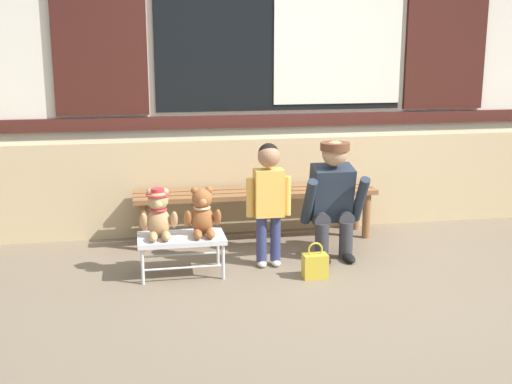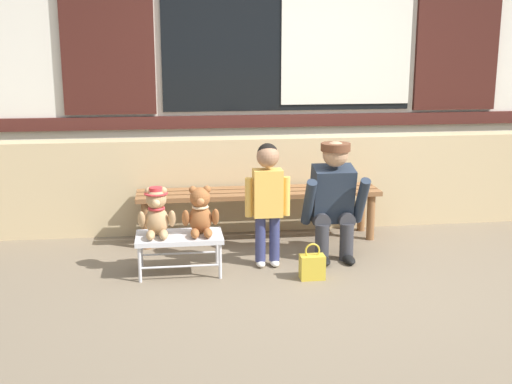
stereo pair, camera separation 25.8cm
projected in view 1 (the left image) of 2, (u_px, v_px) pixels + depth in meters
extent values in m
plane|color=#756651|center=(335.00, 278.00, 4.78)|extent=(60.00, 60.00, 0.00)
cube|color=tan|center=(290.00, 182.00, 6.05)|extent=(6.41, 0.25, 0.85)
cube|color=silver|center=(279.00, 30.00, 6.24)|extent=(6.54, 0.20, 3.62)
cube|color=#471E19|center=(281.00, 120.00, 6.32)|extent=(6.01, 0.04, 0.12)
cube|color=black|center=(281.00, 36.00, 6.15)|extent=(2.40, 0.03, 1.40)
cube|color=silver|center=(339.00, 36.00, 6.24)|extent=(1.27, 0.02, 1.29)
cube|color=#3D1914|center=(99.00, 36.00, 5.83)|extent=(0.84, 0.05, 1.43)
cube|color=#3D1914|center=(446.00, 36.00, 6.44)|extent=(0.84, 0.05, 1.43)
cube|color=brown|center=(259.00, 196.00, 5.50)|extent=(2.10, 0.11, 0.04)
cube|color=brown|center=(256.00, 193.00, 5.63)|extent=(2.10, 0.11, 0.04)
cube|color=brown|center=(253.00, 189.00, 5.77)|extent=(2.10, 0.11, 0.04)
cylinder|color=brown|center=(144.00, 227.00, 5.37)|extent=(0.07, 0.07, 0.40)
cylinder|color=brown|center=(143.00, 218.00, 5.64)|extent=(0.07, 0.07, 0.40)
cylinder|color=brown|center=(366.00, 216.00, 5.72)|extent=(0.07, 0.07, 0.40)
cylinder|color=brown|center=(356.00, 208.00, 5.99)|extent=(0.07, 0.07, 0.40)
cube|color=silver|center=(181.00, 238.00, 4.79)|extent=(0.64, 0.36, 0.04)
cylinder|color=silver|center=(143.00, 267.00, 4.63)|extent=(0.02, 0.02, 0.26)
cylinder|color=silver|center=(142.00, 254.00, 4.91)|extent=(0.02, 0.02, 0.26)
cylinder|color=silver|center=(223.00, 262.00, 4.73)|extent=(0.02, 0.02, 0.26)
cylinder|color=silver|center=(218.00, 249.00, 5.02)|extent=(0.02, 0.02, 0.26)
cylinder|color=silver|center=(183.00, 268.00, 4.68)|extent=(0.58, 0.02, 0.02)
cylinder|color=silver|center=(180.00, 255.00, 4.97)|extent=(0.58, 0.02, 0.02)
ellipsoid|color=tan|center=(159.00, 222.00, 4.75)|extent=(0.17, 0.14, 0.22)
sphere|color=tan|center=(158.00, 200.00, 4.70)|extent=(0.15, 0.15, 0.15)
sphere|color=#F4C188|center=(158.00, 204.00, 4.65)|extent=(0.06, 0.06, 0.06)
sphere|color=tan|center=(150.00, 192.00, 4.69)|extent=(0.06, 0.06, 0.06)
ellipsoid|color=tan|center=(143.00, 221.00, 4.70)|extent=(0.06, 0.11, 0.16)
ellipsoid|color=tan|center=(153.00, 237.00, 4.65)|extent=(0.06, 0.15, 0.06)
sphere|color=tan|center=(165.00, 192.00, 4.71)|extent=(0.06, 0.06, 0.06)
ellipsoid|color=tan|center=(174.00, 220.00, 4.74)|extent=(0.06, 0.11, 0.16)
ellipsoid|color=tan|center=(166.00, 236.00, 4.66)|extent=(0.06, 0.15, 0.06)
torus|color=red|center=(158.00, 210.00, 4.72)|extent=(0.13, 0.13, 0.02)
cylinder|color=red|center=(158.00, 195.00, 4.70)|extent=(0.17, 0.17, 0.01)
cylinder|color=red|center=(158.00, 192.00, 4.69)|extent=(0.10, 0.10, 0.04)
ellipsoid|color=#93562D|center=(202.00, 220.00, 4.81)|extent=(0.17, 0.14, 0.22)
sphere|color=#93562D|center=(202.00, 198.00, 4.76)|extent=(0.15, 0.15, 0.15)
sphere|color=#C87B48|center=(203.00, 202.00, 4.71)|extent=(0.06, 0.06, 0.06)
sphere|color=#93562D|center=(195.00, 191.00, 4.75)|extent=(0.06, 0.06, 0.06)
ellipsoid|color=#93562D|center=(188.00, 219.00, 4.75)|extent=(0.06, 0.11, 0.16)
ellipsoid|color=#93562D|center=(198.00, 234.00, 4.71)|extent=(0.06, 0.15, 0.06)
sphere|color=#93562D|center=(209.00, 190.00, 4.77)|extent=(0.06, 0.06, 0.06)
ellipsoid|color=#93562D|center=(217.00, 218.00, 4.79)|extent=(0.06, 0.11, 0.16)
ellipsoid|color=#93562D|center=(211.00, 234.00, 4.72)|extent=(0.06, 0.15, 0.06)
torus|color=beige|center=(202.00, 208.00, 4.78)|extent=(0.13, 0.13, 0.02)
cylinder|color=navy|center=(262.00, 239.00, 4.99)|extent=(0.08, 0.08, 0.36)
ellipsoid|color=silver|center=(262.00, 264.00, 5.02)|extent=(0.07, 0.12, 0.05)
cylinder|color=navy|center=(275.00, 238.00, 5.01)|extent=(0.08, 0.08, 0.36)
ellipsoid|color=silver|center=(276.00, 263.00, 5.04)|extent=(0.07, 0.12, 0.05)
cube|color=#EAB24C|center=(269.00, 193.00, 4.92)|extent=(0.22, 0.15, 0.36)
cylinder|color=#EAB24C|center=(250.00, 197.00, 4.90)|extent=(0.06, 0.06, 0.30)
cylinder|color=#EAB24C|center=(287.00, 196.00, 4.95)|extent=(0.06, 0.06, 0.30)
sphere|color=#9E7051|center=(269.00, 156.00, 4.86)|extent=(0.17, 0.17, 0.17)
sphere|color=black|center=(269.00, 153.00, 4.86)|extent=(0.16, 0.16, 0.16)
cylinder|color=#333338|center=(322.00, 242.00, 5.15)|extent=(0.11, 0.11, 0.30)
cylinder|color=#333338|center=(317.00, 217.00, 5.24)|extent=(0.13, 0.32, 0.13)
ellipsoid|color=black|center=(324.00, 259.00, 5.10)|extent=(0.09, 0.20, 0.06)
cylinder|color=#333338|center=(346.00, 240.00, 5.18)|extent=(0.11, 0.11, 0.30)
cylinder|color=#333338|center=(341.00, 215.00, 5.28)|extent=(0.13, 0.32, 0.13)
ellipsoid|color=black|center=(349.00, 258.00, 5.13)|extent=(0.09, 0.20, 0.06)
cube|color=#232D3D|center=(331.00, 193.00, 5.19)|extent=(0.32, 0.30, 0.47)
cylinder|color=#232D3D|center=(309.00, 202.00, 5.06)|extent=(0.08, 0.28, 0.40)
cylinder|color=#232D3D|center=(360.00, 199.00, 5.14)|extent=(0.08, 0.28, 0.40)
sphere|color=tan|center=(335.00, 153.00, 5.05)|extent=(0.20, 0.20, 0.20)
cylinder|color=brown|center=(335.00, 146.00, 5.03)|extent=(0.23, 0.23, 0.06)
cube|color=brown|center=(350.00, 206.00, 5.34)|extent=(0.10, 0.22, 0.16)
cube|color=gold|center=(315.00, 266.00, 4.77)|extent=(0.18, 0.11, 0.18)
torus|color=gold|center=(315.00, 250.00, 4.74)|extent=(0.11, 0.01, 0.11)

